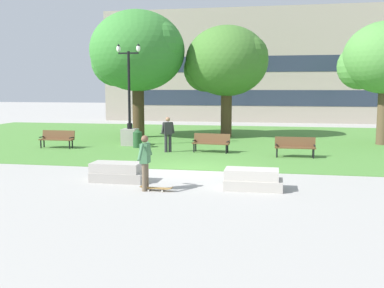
{
  "coord_description": "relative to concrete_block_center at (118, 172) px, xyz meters",
  "views": [
    {
      "loc": [
        3.22,
        -16.59,
        3.17
      ],
      "look_at": [
        0.34,
        -1.4,
        1.2
      ],
      "focal_mm": 42.0,
      "sensor_mm": 36.0,
      "label": 1
    }
  ],
  "objects": [
    {
      "name": "person_bystander_near_lawn",
      "position": [
        0.07,
        6.87,
        0.68
      ],
      "size": [
        0.66,
        0.4,
        1.71
      ],
      "color": "#28282D",
      "rests_on": "grass_lawn"
    },
    {
      "name": "ground_plane",
      "position": [
        2.03,
        2.42,
        -0.31
      ],
      "size": [
        140.0,
        140.0,
        0.0
      ],
      "primitive_type": "plane",
      "color": "#A3A09B"
    },
    {
      "name": "person_skateboarder",
      "position": [
        1.31,
        -1.13,
        0.66
      ],
      "size": [
        0.24,
        1.31,
        1.71
      ],
      "color": "brown",
      "rests_on": "ground"
    },
    {
      "name": "building_facade_distant",
      "position": [
        4.11,
        26.92,
        4.76
      ],
      "size": [
        29.91,
        1.03,
        10.16
      ],
      "color": "gray",
      "rests_on": "ground"
    },
    {
      "name": "concrete_block_center",
      "position": [
        0.0,
        0.0,
        0.0
      ],
      "size": [
        1.8,
        0.9,
        0.64
      ],
      "color": "#9E9991",
      "rests_on": "ground"
    },
    {
      "name": "skateboard",
      "position": [
        1.66,
        -1.13,
        -0.22
      ],
      "size": [
        1.03,
        0.27,
        0.14
      ],
      "color": "olive",
      "rests_on": "ground"
    },
    {
      "name": "tree_far_left",
      "position": [
        -3.38,
        12.91,
        4.99
      ],
      "size": [
        6.13,
        5.84,
        7.84
      ],
      "color": "#42301E",
      "rests_on": "grass_lawn"
    },
    {
      "name": "park_bench_near_right",
      "position": [
        6.08,
        6.4,
        0.23
      ],
      "size": [
        1.8,
        0.54,
        0.9
      ],
      "color": "brown",
      "rests_on": "grass_lawn"
    },
    {
      "name": "lamp_post_right",
      "position": [
        -2.58,
        8.99,
        0.8
      ],
      "size": [
        1.32,
        0.8,
        5.43
      ],
      "color": "gray",
      "rests_on": "grass_lawn"
    },
    {
      "name": "grass_lawn",
      "position": [
        2.03,
        12.42,
        -0.3
      ],
      "size": [
        40.0,
        20.0,
        0.02
      ],
      "primitive_type": "cube",
      "color": "#4C8438",
      "rests_on": "ground"
    },
    {
      "name": "tree_far_right",
      "position": [
        2.0,
        14.34,
        4.41
      ],
      "size": [
        5.44,
        5.18,
        6.98
      ],
      "color": "#4C3823",
      "rests_on": "grass_lawn"
    },
    {
      "name": "park_bench_near_left",
      "position": [
        -5.96,
        7.29,
        0.23
      ],
      "size": [
        1.8,
        0.54,
        0.9
      ],
      "color": "brown",
      "rests_on": "grass_lawn"
    },
    {
      "name": "park_bench_far_left",
      "position": [
        2.15,
        7.19,
        0.23
      ],
      "size": [
        1.84,
        0.71,
        0.9
      ],
      "color": "brown",
      "rests_on": "grass_lawn"
    },
    {
      "name": "concrete_block_left",
      "position": [
        4.55,
        -0.36,
        0.0
      ],
      "size": [
        1.8,
        0.9,
        0.64
      ],
      "color": "#B2ADA3",
      "rests_on": "ground"
    },
    {
      "name": "trash_bin",
      "position": [
        -1.89,
        8.18,
        0.2
      ],
      "size": [
        0.49,
        0.49,
        0.96
      ],
      "color": "#234C28",
      "rests_on": "grass_lawn"
    }
  ]
}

